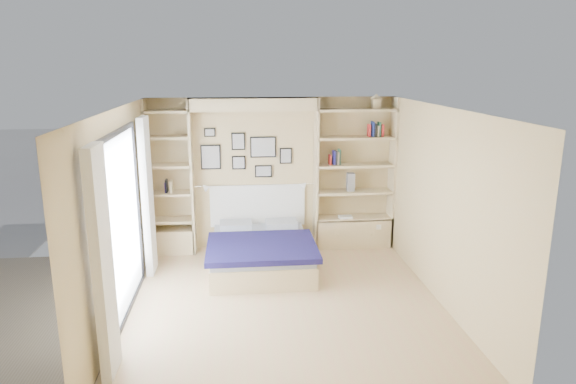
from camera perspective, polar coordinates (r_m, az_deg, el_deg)
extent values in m
plane|color=tan|center=(6.77, -0.28, -12.37)|extent=(4.50, 4.50, 0.00)
plane|color=tan|center=(8.49, -1.74, 2.05)|extent=(4.00, 0.00, 4.00)
plane|color=tan|center=(4.21, 2.68, -10.62)|extent=(4.00, 0.00, 4.00)
plane|color=tan|center=(6.44, -18.31, -2.53)|extent=(0.00, 4.50, 4.50)
plane|color=tan|center=(6.79, 16.76, -1.58)|extent=(0.00, 4.50, 4.50)
plane|color=white|center=(6.08, -0.31, 9.24)|extent=(4.50, 4.50, 0.00)
cube|color=beige|center=(8.33, -10.62, 1.59)|extent=(0.04, 0.35, 2.50)
cube|color=beige|center=(8.40, 3.12, 1.90)|extent=(0.04, 0.35, 2.50)
cube|color=beige|center=(8.14, -3.85, 9.70)|extent=(2.00, 0.35, 0.20)
cube|color=beige|center=(8.68, 11.50, 2.04)|extent=(0.04, 0.35, 2.50)
cube|color=beige|center=(8.42, -15.23, 1.46)|extent=(0.04, 0.35, 2.50)
cube|color=beige|center=(8.78, 7.24, -4.42)|extent=(1.30, 0.35, 0.50)
cube|color=beige|center=(8.65, -12.62, -5.29)|extent=(0.70, 0.35, 0.40)
cube|color=black|center=(6.24, -18.72, 6.14)|extent=(0.04, 2.08, 0.06)
cube|color=black|center=(6.87, -17.27, -12.34)|extent=(0.04, 2.08, 0.06)
cube|color=black|center=(5.54, -20.09, -6.99)|extent=(0.04, 0.06, 2.20)
cube|color=black|center=(7.44, -16.36, -1.42)|extent=(0.04, 0.06, 2.20)
cube|color=silver|center=(6.48, -18.05, -3.63)|extent=(0.01, 2.00, 2.20)
cube|color=white|center=(5.25, -19.91, -7.56)|extent=(0.10, 0.45, 2.30)
cube|color=white|center=(7.68, -15.36, -0.50)|extent=(0.10, 0.45, 2.30)
cube|color=beige|center=(8.70, 7.29, -2.85)|extent=(1.30, 0.35, 0.04)
cube|color=beige|center=(8.59, 7.38, 0.02)|extent=(1.30, 0.35, 0.04)
cube|color=beige|center=(8.49, 7.47, 2.97)|extent=(1.30, 0.35, 0.04)
cube|color=beige|center=(8.42, 7.57, 5.98)|extent=(1.30, 0.35, 0.04)
cube|color=beige|center=(8.37, 7.67, 9.03)|extent=(1.30, 0.35, 0.04)
cube|color=beige|center=(8.54, -12.75, -3.07)|extent=(0.70, 0.35, 0.04)
cube|color=beige|center=(8.42, -12.91, -0.14)|extent=(0.70, 0.35, 0.04)
cube|color=beige|center=(8.33, -13.08, 2.86)|extent=(0.70, 0.35, 0.04)
cube|color=beige|center=(8.26, -13.25, 5.93)|extent=(0.70, 0.35, 0.04)
cube|color=beige|center=(8.21, -13.41, 8.69)|extent=(0.70, 0.35, 0.04)
cube|color=beige|center=(7.84, -3.04, -7.29)|extent=(1.47, 1.84, 0.32)
cube|color=#9FA4AE|center=(7.77, -3.06, -5.84)|extent=(1.43, 1.80, 0.10)
cube|color=#13103C|center=(7.45, -2.94, -6.15)|extent=(1.57, 1.29, 0.08)
cube|color=#9FA4AE|center=(8.31, -5.82, -3.75)|extent=(0.51, 0.37, 0.12)
cube|color=#9FA4AE|center=(8.34, -0.74, -3.61)|extent=(0.51, 0.37, 0.12)
cube|color=white|center=(8.57, -3.40, -1.50)|extent=(1.57, 0.04, 0.70)
cube|color=black|center=(8.40, -8.58, 3.86)|extent=(0.32, 0.02, 0.40)
cube|color=gray|center=(8.39, -8.59, 3.84)|extent=(0.28, 0.01, 0.36)
cube|color=black|center=(8.35, -5.54, 5.63)|extent=(0.22, 0.02, 0.28)
cube|color=gray|center=(8.34, -5.54, 5.61)|extent=(0.18, 0.01, 0.24)
cube|color=black|center=(8.41, -5.49, 3.26)|extent=(0.22, 0.02, 0.22)
cube|color=gray|center=(8.39, -5.49, 3.25)|extent=(0.18, 0.01, 0.18)
cube|color=black|center=(8.37, -2.78, 5.01)|extent=(0.42, 0.02, 0.34)
cube|color=gray|center=(8.36, -2.78, 5.00)|extent=(0.38, 0.01, 0.30)
cube|color=black|center=(8.44, -2.75, 2.33)|extent=(0.28, 0.02, 0.20)
cube|color=gray|center=(8.43, -2.74, 2.31)|extent=(0.24, 0.01, 0.16)
cube|color=black|center=(8.43, -0.25, 4.05)|extent=(0.20, 0.02, 0.26)
cube|color=gray|center=(8.41, -0.24, 4.03)|extent=(0.16, 0.01, 0.22)
cube|color=black|center=(8.34, -8.68, 6.56)|extent=(0.18, 0.02, 0.14)
cube|color=gray|center=(8.33, -8.69, 6.55)|extent=(0.14, 0.01, 0.10)
cylinder|color=silver|center=(8.27, -9.65, 0.62)|extent=(0.20, 0.02, 0.02)
cone|color=white|center=(8.27, -8.95, 0.50)|extent=(0.13, 0.12, 0.15)
cylinder|color=silver|center=(8.33, 2.23, 0.90)|extent=(0.20, 0.02, 0.02)
cone|color=white|center=(8.32, 1.55, 0.75)|extent=(0.13, 0.12, 0.15)
cube|color=#A51E1E|center=(8.38, 4.68, 3.59)|extent=(0.02, 0.15, 0.16)
cube|color=navy|center=(8.39, 5.11, 3.83)|extent=(0.03, 0.15, 0.23)
cube|color=black|center=(8.39, 5.29, 3.83)|extent=(0.03, 0.15, 0.23)
cube|color=#BFB28C|center=(8.40, 5.63, 3.77)|extent=(0.04, 0.15, 0.21)
cube|color=#26593F|center=(8.40, 5.71, 3.91)|extent=(0.03, 0.15, 0.25)
cube|color=#A51E1E|center=(8.44, 8.97, 6.77)|extent=(0.02, 0.15, 0.20)
cube|color=navy|center=(8.46, 9.36, 6.92)|extent=(0.03, 0.15, 0.24)
cube|color=black|center=(8.47, 9.61, 6.82)|extent=(0.03, 0.15, 0.21)
cube|color=#BFB28C|center=(8.49, 9.96, 6.68)|extent=(0.04, 0.15, 0.17)
cube|color=#245C40|center=(8.49, 10.09, 6.89)|extent=(0.03, 0.15, 0.23)
cube|color=#A51E1E|center=(8.50, 10.39, 6.76)|extent=(0.03, 0.15, 0.20)
cube|color=navy|center=(8.40, -13.41, 0.53)|extent=(0.02, 0.15, 0.17)
cube|color=black|center=(8.40, -13.34, 0.66)|extent=(0.03, 0.15, 0.21)
cube|color=#BFB28C|center=(8.39, -12.85, 0.61)|extent=(0.03, 0.15, 0.19)
cube|color=beige|center=(8.43, 9.74, 9.64)|extent=(0.13, 0.13, 0.15)
cone|color=beige|center=(8.42, 9.77, 10.42)|extent=(0.20, 0.20, 0.08)
cube|color=slate|center=(8.53, 6.96, 1.11)|extent=(0.12, 0.12, 0.30)
cube|color=white|center=(8.61, 6.40, -2.77)|extent=(0.22, 0.16, 0.03)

